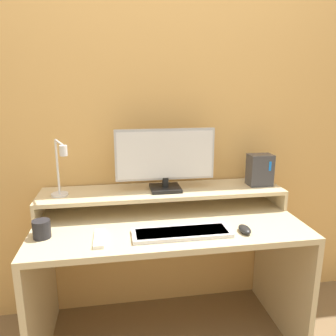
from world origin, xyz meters
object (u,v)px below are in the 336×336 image
(desk_lamp, at_px, (60,172))
(keyboard, at_px, (182,233))
(remote_control, at_px, (99,238))
(router_dock, at_px, (260,170))
(monitor, at_px, (165,158))
(mouse, at_px, (245,229))
(mug, at_px, (42,229))

(desk_lamp, relative_size, keyboard, 0.65)
(desk_lamp, xyz_separation_m, remote_control, (0.20, -0.28, -0.25))
(keyboard, distance_m, remote_control, 0.39)
(router_dock, relative_size, remote_control, 1.01)
(monitor, xyz_separation_m, router_dock, (0.57, 0.00, -0.09))
(desk_lamp, height_order, mouse, desk_lamp)
(remote_control, bearing_deg, desk_lamp, 125.10)
(router_dock, bearing_deg, mouse, -122.06)
(desk_lamp, distance_m, router_dock, 1.13)
(desk_lamp, bearing_deg, remote_control, -54.90)
(remote_control, bearing_deg, mouse, -2.51)
(remote_control, bearing_deg, keyboard, -0.85)
(router_dock, bearing_deg, monitor, -179.68)
(monitor, relative_size, router_dock, 3.00)
(router_dock, xyz_separation_m, mouse, (-0.24, -0.38, -0.19))
(monitor, xyz_separation_m, desk_lamp, (-0.56, -0.07, -0.04))
(keyboard, xyz_separation_m, mouse, (0.31, -0.02, 0.01))
(keyboard, bearing_deg, router_dock, 33.11)
(router_dock, distance_m, remote_control, 1.02)
(router_dock, xyz_separation_m, mug, (-1.20, -0.28, -0.17))
(monitor, xyz_separation_m, keyboard, (0.02, -0.35, -0.29))
(mouse, bearing_deg, remote_control, 177.49)
(keyboard, distance_m, mug, 0.66)
(mouse, distance_m, mug, 0.97)
(mouse, height_order, remote_control, mouse)
(desk_lamp, xyz_separation_m, mug, (-0.07, -0.21, -0.22))
(mouse, relative_size, remote_control, 0.54)
(desk_lamp, distance_m, mouse, 0.97)
(keyboard, bearing_deg, mug, 173.41)
(monitor, height_order, router_dock, monitor)
(mug, bearing_deg, router_dock, 13.17)
(desk_lamp, bearing_deg, mug, -108.62)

